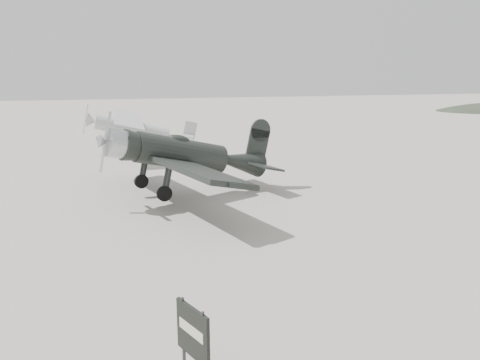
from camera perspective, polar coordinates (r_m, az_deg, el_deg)
The scene contains 4 objects.
ground at distance 17.14m, azimuth 6.94°, elevation -6.11°, with size 160.00×160.00×0.00m, color #A8A295.
lowwing_monoplane at distance 20.94m, azimuth -6.33°, elevation 3.01°, with size 8.30×11.39×3.69m.
highwing_monoplane at distance 33.07m, azimuth -12.43°, elevation 6.42°, with size 7.47×10.47×2.99m.
sign_board at distance 9.21m, azimuth -5.77°, elevation -18.14°, with size 0.48×0.96×1.48m.
Camera 1 is at (-6.07, -14.99, 5.68)m, focal length 35.00 mm.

